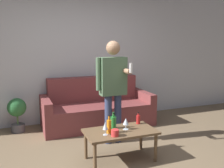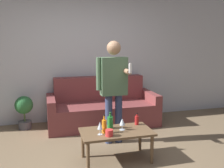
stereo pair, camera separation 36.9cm
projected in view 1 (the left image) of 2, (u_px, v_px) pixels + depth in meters
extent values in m
cube|color=silver|center=(71.00, 53.00, 4.84)|extent=(8.00, 0.06, 2.70)
cube|color=brown|center=(100.00, 116.00, 4.60)|extent=(1.76, 0.62, 0.42)
cube|color=brown|center=(93.00, 99.00, 4.96)|extent=(1.76, 0.24, 0.89)
cube|color=brown|center=(46.00, 115.00, 4.36)|extent=(0.14, 0.87, 0.59)
cube|color=brown|center=(143.00, 105.00, 5.04)|extent=(0.14, 0.87, 0.59)
cube|color=brown|center=(120.00, 132.00, 3.29)|extent=(0.94, 0.51, 0.03)
cylinder|color=brown|center=(95.00, 158.00, 2.98)|extent=(0.04, 0.04, 0.38)
cylinder|color=brown|center=(156.00, 148.00, 3.28)|extent=(0.04, 0.04, 0.38)
cylinder|color=brown|center=(86.00, 145.00, 3.36)|extent=(0.04, 0.04, 0.38)
cylinder|color=brown|center=(141.00, 137.00, 3.66)|extent=(0.04, 0.04, 0.38)
cylinder|color=#23752D|center=(113.00, 123.00, 3.36)|extent=(0.08, 0.08, 0.16)
cylinder|color=#23752D|center=(113.00, 115.00, 3.34)|extent=(0.03, 0.03, 0.06)
cylinder|color=black|center=(113.00, 113.00, 3.33)|extent=(0.03, 0.03, 0.01)
cylinder|color=#B21E1E|center=(138.00, 120.00, 3.55)|extent=(0.06, 0.06, 0.12)
cylinder|color=#B21E1E|center=(138.00, 114.00, 3.54)|extent=(0.02, 0.02, 0.05)
cylinder|color=black|center=(138.00, 113.00, 3.53)|extent=(0.02, 0.02, 0.01)
cylinder|color=orange|center=(109.00, 127.00, 3.18)|extent=(0.06, 0.06, 0.17)
cylinder|color=orange|center=(109.00, 118.00, 3.16)|extent=(0.02, 0.02, 0.07)
cylinder|color=black|center=(109.00, 116.00, 3.15)|extent=(0.03, 0.03, 0.01)
cylinder|color=silver|center=(126.00, 129.00, 3.33)|extent=(0.07, 0.07, 0.01)
cylinder|color=silver|center=(126.00, 127.00, 3.32)|extent=(0.01, 0.01, 0.06)
cone|color=silver|center=(126.00, 121.00, 3.31)|extent=(0.08, 0.08, 0.09)
cylinder|color=silver|center=(105.00, 135.00, 3.13)|extent=(0.06, 0.06, 0.01)
cylinder|color=silver|center=(105.00, 132.00, 3.12)|extent=(0.01, 0.01, 0.07)
cone|color=silver|center=(105.00, 126.00, 3.11)|extent=(0.07, 0.07, 0.10)
cylinder|color=red|center=(115.00, 133.00, 3.09)|extent=(0.10, 0.10, 0.08)
cylinder|color=navy|center=(108.00, 119.00, 3.86)|extent=(0.11, 0.11, 0.77)
cylinder|color=navy|center=(118.00, 118.00, 3.91)|extent=(0.11, 0.11, 0.77)
cube|color=#4C6B4C|center=(113.00, 76.00, 3.77)|extent=(0.40, 0.18, 0.57)
sphere|color=#9E7556|center=(113.00, 48.00, 3.70)|extent=(0.21, 0.21, 0.21)
cylinder|color=#4C6B4C|center=(98.00, 74.00, 3.68)|extent=(0.07, 0.07, 0.49)
cylinder|color=#9E7556|center=(126.00, 71.00, 3.70)|extent=(0.07, 0.26, 0.07)
cube|color=white|center=(131.00, 68.00, 3.54)|extent=(0.03, 0.03, 0.14)
cylinder|color=#4C4C51|center=(18.00, 128.00, 4.39)|extent=(0.23, 0.23, 0.14)
cylinder|color=#476B38|center=(18.00, 119.00, 4.37)|extent=(0.03, 0.03, 0.19)
sphere|color=#286633|center=(17.00, 107.00, 4.33)|extent=(0.32, 0.32, 0.32)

